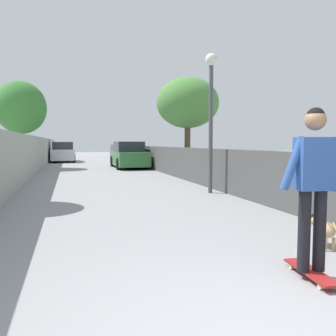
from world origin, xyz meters
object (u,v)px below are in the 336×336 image
(tree_right_far, at_px, (188,103))
(person_skateboarder, at_px, (314,176))
(skateboard, at_px, (311,272))
(dog, at_px, (323,228))
(lamp_post, at_px, (211,97))
(car_far, at_px, (63,153))
(car_near, at_px, (129,156))
(tree_left_mid, at_px, (21,108))

(tree_right_far, height_order, person_skateboarder, tree_right_far)
(skateboard, bearing_deg, dog, -46.22)
(skateboard, relative_size, person_skateboarder, 0.47)
(lamp_post, height_order, person_skateboarder, lamp_post)
(skateboard, bearing_deg, car_far, 6.85)
(person_skateboarder, height_order, car_far, person_skateboarder)
(car_near, bearing_deg, tree_right_far, -159.71)
(lamp_post, bearing_deg, tree_left_mid, 29.34)
(tree_left_mid, height_order, tree_right_far, tree_left_mid)
(lamp_post, height_order, car_far, lamp_post)
(dog, height_order, car_near, car_near)
(lamp_post, bearing_deg, skateboard, 166.58)
(tree_right_far, bearing_deg, tree_left_mid, 52.41)
(car_far, bearing_deg, person_skateboarder, -173.15)
(car_near, bearing_deg, tree_left_mid, 81.01)
(person_skateboarder, height_order, dog, person_skateboarder)
(tree_left_mid, bearing_deg, person_skateboarder, -164.07)
(dog, height_order, car_far, car_far)
(tree_right_far, distance_m, lamp_post, 5.77)
(tree_right_far, distance_m, person_skateboarder, 12.24)
(tree_right_far, height_order, dog, tree_right_far)
(car_far, bearing_deg, dog, -170.80)
(dog, relative_size, car_near, 0.26)
(tree_right_far, distance_m, skateboard, 12.46)
(tree_left_mid, xyz_separation_m, car_far, (6.96, -2.09, -2.72))
(tree_left_mid, relative_size, person_skateboarder, 2.81)
(tree_right_far, height_order, car_far, tree_right_far)
(lamp_post, relative_size, dog, 3.51)
(tree_left_mid, xyz_separation_m, lamp_post, (-11.60, -6.52, -0.66))
(lamp_post, height_order, car_near, lamp_post)
(tree_right_far, distance_m, dog, 11.43)
(tree_left_mid, distance_m, skateboard, 18.74)
(skateboard, bearing_deg, tree_left_mid, 15.93)
(car_near, bearing_deg, dog, -179.89)
(tree_left_mid, xyz_separation_m, dog, (-16.88, -5.95, -3.16))
(tree_right_far, height_order, car_near, tree_right_far)
(lamp_post, relative_size, skateboard, 4.91)
(lamp_post, bearing_deg, car_far, 13.42)
(person_skateboarder, relative_size, dog, 1.53)
(lamp_post, relative_size, car_far, 0.94)
(person_skateboarder, distance_m, car_near, 16.82)
(dog, distance_m, car_far, 24.15)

